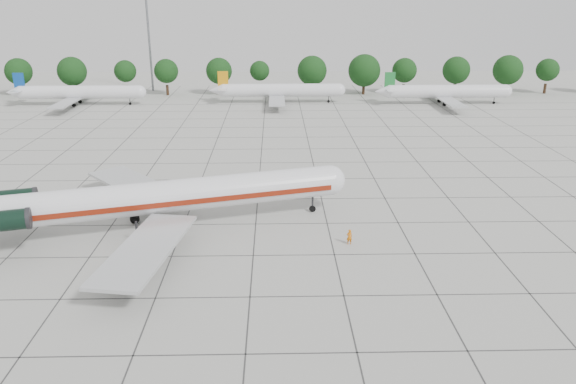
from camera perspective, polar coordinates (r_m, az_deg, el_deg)
name	(u,v)px	position (r m, az deg, el deg)	size (l,w,h in m)	color
ground	(256,224)	(62.86, -3.30, -3.27)	(260.00, 260.00, 0.00)	#AEAEA7
apron_joints	(259,182)	(76.90, -2.96, 1.07)	(170.00, 170.00, 0.02)	#383838
main_airliner	(140,199)	(61.51, -14.83, -0.68)	(44.56, 34.25, 10.62)	silver
ground_crew	(349,237)	(57.90, 6.25, -4.55)	(0.59, 0.39, 1.62)	orange
bg_airliner_b	(79,92)	(138.91, -20.46, 9.45)	(28.24, 27.20, 7.40)	silver
bg_airliner_c	(280,91)	(133.13, -0.80, 10.27)	(28.24, 27.20, 7.40)	silver
bg_airliner_d	(446,92)	(136.55, 15.78, 9.79)	(28.24, 27.20, 7.40)	silver
tree_line	(219,71)	(144.76, -7.02, 12.11)	(249.86, 8.44, 10.22)	#332114
floodlight_mast	(149,35)	(153.67, -13.96, 15.23)	(1.60, 1.60, 25.45)	slate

